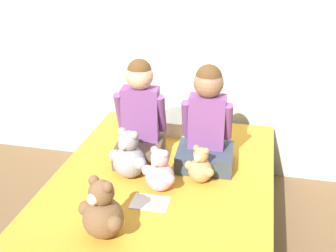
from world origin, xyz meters
name	(u,v)px	position (x,y,z in m)	size (l,w,h in m)	color
ground_plane	(161,243)	(0.00, 0.00, 0.00)	(14.00, 14.00, 0.00)	brown
wall_behind_bed	(193,18)	(0.00, 1.05, 1.25)	(8.00, 0.06, 2.50)	beige
bed	(161,214)	(0.00, 0.00, 0.23)	(1.35, 1.94, 0.46)	#473828
child_on_left	(140,118)	(-0.20, 0.29, 0.74)	(0.34, 0.40, 0.66)	brown
child_on_right	(207,123)	(0.23, 0.29, 0.75)	(0.37, 0.32, 0.66)	#384251
teddy_bear_held_by_left_child	(129,157)	(-0.20, 0.03, 0.59)	(0.26, 0.20, 0.32)	#939399
teddy_bear_held_by_right_child	(200,167)	(0.23, 0.07, 0.56)	(0.19, 0.15, 0.24)	tan
teddy_bear_between_children	(160,172)	(0.01, -0.07, 0.57)	(0.21, 0.17, 0.27)	#DBA3B2
teddy_bear_at_foot_of_bed	(102,212)	(-0.16, -0.53, 0.60)	(0.26, 0.21, 0.33)	brown
pillow_at_headboard	(184,122)	(0.00, 0.78, 0.52)	(0.45, 0.33, 0.11)	silver
sign_card	(150,203)	(-0.01, -0.22, 0.46)	(0.21, 0.15, 0.00)	white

